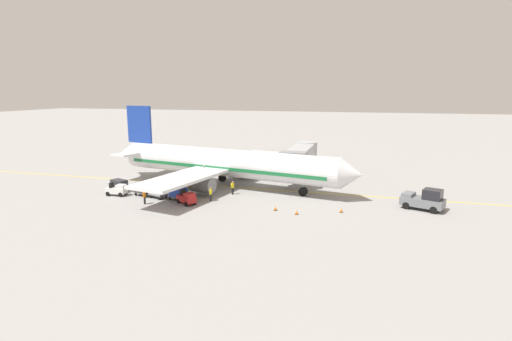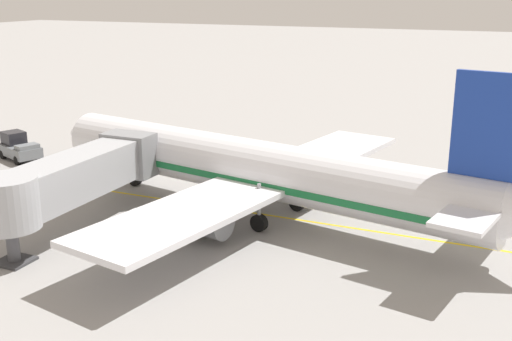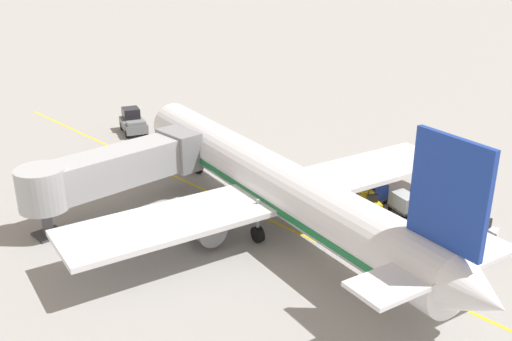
{
  "view_description": "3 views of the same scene",
  "coord_description": "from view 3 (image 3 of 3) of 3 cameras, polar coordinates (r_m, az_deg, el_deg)",
  "views": [
    {
      "loc": [
        50.52,
        19.42,
        12.89
      ],
      "look_at": [
        1.57,
        5.48,
        2.8
      ],
      "focal_mm": 28.44,
      "sensor_mm": 36.0,
      "label": 1
    },
    {
      "loc": [
        -36.54,
        -15.46,
        14.67
      ],
      "look_at": [
        -1.4,
        0.03,
        3.46
      ],
      "focal_mm": 44.11,
      "sensor_mm": 36.0,
      "label": 2
    },
    {
      "loc": [
        -26.91,
        -25.87,
        18.95
      ],
      "look_at": [
        0.06,
        2.41,
        3.41
      ],
      "focal_mm": 41.02,
      "sensor_mm": 36.0,
      "label": 3
    }
  ],
  "objects": [
    {
      "name": "safety_cone_nose_left",
      "position": [
        53.94,
        1.45,
        1.44
      ],
      "size": [
        0.36,
        0.36,
        0.59
      ],
      "color": "black",
      "rests_on": "ground"
    },
    {
      "name": "pushback_tractor",
      "position": [
        62.58,
        -11.91,
        4.64
      ],
      "size": [
        3.64,
        4.9,
        2.4
      ],
      "color": "slate",
      "rests_on": "ground"
    },
    {
      "name": "gate_lead_in_line",
      "position": [
        41.86,
        2.23,
        -5.24
      ],
      "size": [
        0.24,
        80.0,
        0.01
      ],
      "primitive_type": "cube",
      "color": "gold",
      "rests_on": "ground"
    },
    {
      "name": "baggage_cart_tail_end",
      "position": [
        40.51,
        20.66,
        -6.21
      ],
      "size": [
        1.97,
        2.96,
        1.58
      ],
      "color": "#4C4C51",
      "rests_on": "ground"
    },
    {
      "name": "safety_cone_nose_right",
      "position": [
        58.03,
        -4.3,
        2.87
      ],
      "size": [
        0.36,
        0.36,
        0.59
      ],
      "color": "black",
      "rests_on": "ground"
    },
    {
      "name": "ground_crew_marshaller",
      "position": [
        47.5,
        7.15,
        -0.75
      ],
      "size": [
        0.73,
        0.31,
        1.69
      ],
      "color": "#232328",
      "rests_on": "ground"
    },
    {
      "name": "parked_airliner",
      "position": [
        40.61,
        1.59,
        -1.16
      ],
      "size": [
        30.44,
        37.15,
        10.63
      ],
      "color": "silver",
      "rests_on": "ground"
    },
    {
      "name": "safety_cone_wing_tip",
      "position": [
        56.16,
        0.25,
        2.28
      ],
      "size": [
        0.36,
        0.36,
        0.59
      ],
      "color": "black",
      "rests_on": "ground"
    },
    {
      "name": "baggage_cart_second_in_train",
      "position": [
        44.32,
        14.2,
        -2.98
      ],
      "size": [
        1.97,
        2.96,
        1.58
      ],
      "color": "#4C4C51",
      "rests_on": "ground"
    },
    {
      "name": "ground_crew_wing_walker",
      "position": [
        46.47,
        16.23,
        -2.01
      ],
      "size": [
        0.73,
        0.29,
        1.69
      ],
      "color": "#232328",
      "rests_on": "ground"
    },
    {
      "name": "baggage_cart_front",
      "position": [
        45.93,
        11.41,
        -1.84
      ],
      "size": [
        1.97,
        2.96,
        1.58
      ],
      "color": "#4C4C51",
      "rests_on": "ground"
    },
    {
      "name": "baggage_cart_third_in_train",
      "position": [
        42.86,
        16.4,
        -4.1
      ],
      "size": [
        1.97,
        2.96,
        1.58
      ],
      "color": "#4C4C51",
      "rests_on": "ground"
    },
    {
      "name": "baggage_tug_trailing",
      "position": [
        42.35,
        20.64,
        -5.33
      ],
      "size": [
        1.37,
        2.55,
        1.62
      ],
      "color": "silver",
      "rests_on": "ground"
    },
    {
      "name": "ground_crew_loader",
      "position": [
        45.75,
        2.76,
        -1.5
      ],
      "size": [
        0.72,
        0.34,
        1.69
      ],
      "color": "#232328",
      "rests_on": "ground"
    },
    {
      "name": "baggage_tug_lead",
      "position": [
        47.86,
        10.62,
        -1.1
      ],
      "size": [
        2.36,
        2.75,
        1.62
      ],
      "color": "#B21E1E",
      "rests_on": "ground"
    },
    {
      "name": "jet_bridge",
      "position": [
        43.52,
        -13.73,
        0.18
      ],
      "size": [
        13.97,
        3.5,
        4.98
      ],
      "color": "#A8AAAF",
      "rests_on": "ground"
    },
    {
      "name": "baggage_tug_spare",
      "position": [
        44.37,
        10.83,
        -2.99
      ],
      "size": [
        2.32,
        2.76,
        1.62
      ],
      "color": "gold",
      "rests_on": "ground"
    },
    {
      "name": "ground_plane",
      "position": [
        41.86,
        2.23,
        -5.25
      ],
      "size": [
        400.0,
        400.0,
        0.0
      ],
      "primitive_type": "plane",
      "color": "gray"
    }
  ]
}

